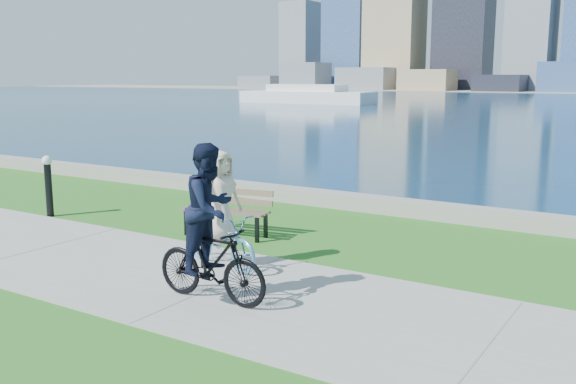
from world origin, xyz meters
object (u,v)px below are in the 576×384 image
object	(u,v)px
bollard_lamp	(48,182)
cyclist_woman	(221,224)
park_bench	(228,208)
cyclist_man	(210,236)

from	to	relation	value
bollard_lamp	cyclist_woman	size ratio (longest dim) A/B	0.72
park_bench	bollard_lamp	bearing A→B (deg)	179.53
bollard_lamp	cyclist_woman	bearing A→B (deg)	-10.24
cyclist_woman	cyclist_man	world-z (taller)	cyclist_man
park_bench	cyclist_woman	world-z (taller)	cyclist_woman
park_bench	bollard_lamp	size ratio (longest dim) A/B	1.34
cyclist_woman	cyclist_man	size ratio (longest dim) A/B	0.87
park_bench	bollard_lamp	distance (m)	4.48
cyclist_man	bollard_lamp	bearing A→B (deg)	68.42
park_bench	cyclist_woman	bearing A→B (deg)	-65.23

